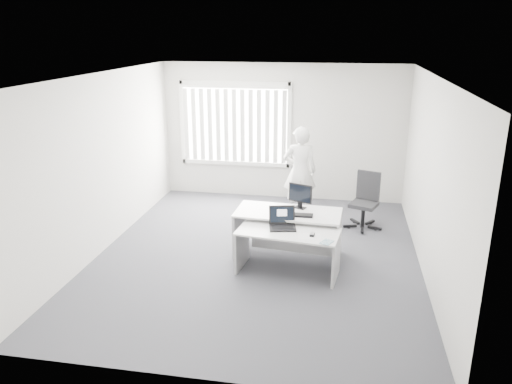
% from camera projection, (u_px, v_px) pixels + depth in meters
% --- Properties ---
extents(ground, '(6.00, 6.00, 0.00)m').
position_uv_depth(ground, '(257.00, 256.00, 7.92)').
color(ground, '#4A4A51').
rests_on(ground, ground).
extents(wall_back, '(5.00, 0.02, 2.80)m').
position_uv_depth(wall_back, '(283.00, 132.00, 10.29)').
color(wall_back, beige).
rests_on(wall_back, ground).
extents(wall_front, '(5.00, 0.02, 2.80)m').
position_uv_depth(wall_front, '(202.00, 256.00, 4.68)').
color(wall_front, beige).
rests_on(wall_front, ground).
extents(wall_left, '(0.02, 6.00, 2.80)m').
position_uv_depth(wall_left, '(102.00, 163.00, 7.90)').
color(wall_left, beige).
rests_on(wall_left, ground).
extents(wall_right, '(0.02, 6.00, 2.80)m').
position_uv_depth(wall_right, '(431.00, 179.00, 7.07)').
color(wall_right, beige).
rests_on(wall_right, ground).
extents(ceiling, '(5.00, 6.00, 0.02)m').
position_uv_depth(ceiling, '(258.00, 76.00, 7.05)').
color(ceiling, white).
rests_on(ceiling, wall_back).
extents(window, '(2.32, 0.06, 1.76)m').
position_uv_depth(window, '(235.00, 124.00, 10.38)').
color(window, silver).
rests_on(window, wall_back).
extents(blinds, '(2.20, 0.10, 1.50)m').
position_uv_depth(blinds, '(234.00, 126.00, 10.33)').
color(blinds, silver).
rests_on(blinds, wall_back).
extents(desk_near, '(1.52, 0.85, 0.66)m').
position_uv_depth(desk_near, '(288.00, 243.00, 7.23)').
color(desk_near, silver).
rests_on(desk_near, ground).
extents(desk_far, '(1.66, 0.84, 0.74)m').
position_uv_depth(desk_far, '(288.00, 224.00, 7.77)').
color(desk_far, silver).
rests_on(desk_far, ground).
extents(office_chair, '(0.74, 0.74, 1.01)m').
position_uv_depth(office_chair, '(364.00, 210.00, 8.99)').
color(office_chair, black).
rests_on(office_chair, ground).
extents(person, '(0.68, 0.50, 1.72)m').
position_uv_depth(person, '(300.00, 171.00, 9.45)').
color(person, silver).
rests_on(person, ground).
extents(laptop, '(0.44, 0.41, 0.30)m').
position_uv_depth(laptop, '(283.00, 219.00, 7.20)').
color(laptop, black).
rests_on(laptop, desk_near).
extents(paper_sheet, '(0.33, 0.25, 0.00)m').
position_uv_depth(paper_sheet, '(309.00, 236.00, 6.99)').
color(paper_sheet, white).
rests_on(paper_sheet, desk_near).
extents(mouse, '(0.07, 0.11, 0.04)m').
position_uv_depth(mouse, '(312.00, 234.00, 7.00)').
color(mouse, '#A7A7AA').
rests_on(mouse, paper_sheet).
extents(booklet, '(0.20, 0.23, 0.01)m').
position_uv_depth(booklet, '(327.00, 242.00, 6.78)').
color(booklet, silver).
rests_on(booklet, desk_near).
extents(keyboard, '(0.49, 0.17, 0.02)m').
position_uv_depth(keyboard, '(297.00, 215.00, 7.54)').
color(keyboard, black).
rests_on(keyboard, desk_far).
extents(monitor, '(0.41, 0.26, 0.39)m').
position_uv_depth(monitor, '(300.00, 196.00, 7.80)').
color(monitor, black).
rests_on(monitor, desk_far).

